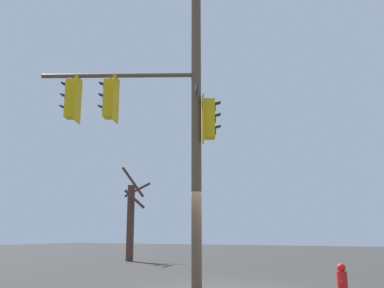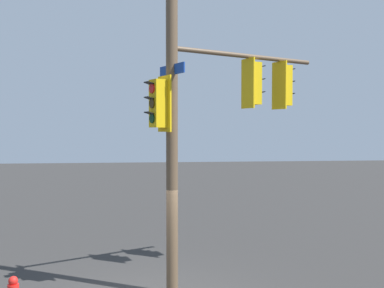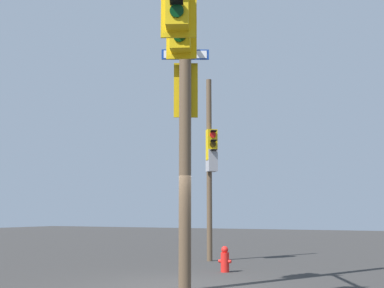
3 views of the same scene
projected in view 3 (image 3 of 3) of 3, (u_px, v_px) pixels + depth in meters
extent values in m
plane|color=#312F2E|center=(178.00, 287.00, 11.03)|extent=(80.00, 80.00, 0.00)
cylinder|color=brown|center=(185.00, 93.00, 11.07)|extent=(0.28, 0.28, 8.83)
cube|color=gold|center=(181.00, 21.00, 8.76)|extent=(0.44, 0.41, 1.10)
cube|color=gold|center=(182.00, 25.00, 8.93)|extent=(0.54, 0.24, 1.30)
cylinder|color=red|center=(180.00, 0.00, 8.65)|extent=(0.22, 0.11, 0.22)
cylinder|color=#352504|center=(180.00, 18.00, 8.60)|extent=(0.22, 0.11, 0.22)
cube|color=black|center=(179.00, 10.00, 8.54)|extent=(0.25, 0.23, 0.06)
cylinder|color=black|center=(179.00, 36.00, 8.55)|extent=(0.22, 0.11, 0.22)
cube|color=black|center=(179.00, 28.00, 8.50)|extent=(0.25, 0.23, 0.06)
cylinder|color=black|center=(177.00, 11.00, 7.48)|extent=(0.21, 0.12, 0.22)
cube|color=black|center=(176.00, 1.00, 7.43)|extent=(0.26, 0.23, 0.06)
cube|color=gold|center=(186.00, 92.00, 11.44)|extent=(0.46, 0.43, 1.10)
cube|color=gold|center=(186.00, 90.00, 11.28)|extent=(0.52, 0.29, 1.30)
cylinder|color=red|center=(186.00, 80.00, 11.66)|extent=(0.21, 0.13, 0.22)
cube|color=black|center=(186.00, 76.00, 11.75)|extent=(0.26, 0.24, 0.06)
cylinder|color=#352504|center=(186.00, 94.00, 11.61)|extent=(0.21, 0.13, 0.22)
cube|color=black|center=(186.00, 90.00, 11.70)|extent=(0.26, 0.24, 0.06)
cylinder|color=black|center=(186.00, 108.00, 11.56)|extent=(0.21, 0.13, 0.22)
cube|color=black|center=(186.00, 103.00, 11.65)|extent=(0.26, 0.24, 0.06)
cube|color=navy|center=(185.00, 55.00, 11.20)|extent=(0.99, 0.52, 0.24)
cube|color=white|center=(185.00, 54.00, 11.18)|extent=(0.90, 0.46, 0.18)
cylinder|color=brown|center=(209.00, 168.00, 17.45)|extent=(0.19, 0.19, 6.59)
cube|color=#99999E|center=(212.00, 161.00, 17.19)|extent=(0.52, 0.53, 0.77)
cube|color=gold|center=(212.00, 145.00, 17.26)|extent=(0.47, 0.46, 1.10)
cylinder|color=red|center=(213.00, 135.00, 17.15)|extent=(0.19, 0.16, 0.22)
cube|color=black|center=(213.00, 131.00, 17.10)|extent=(0.26, 0.26, 0.06)
cylinder|color=#352504|center=(213.00, 144.00, 17.10)|extent=(0.19, 0.16, 0.22)
cube|color=black|center=(213.00, 141.00, 17.05)|extent=(0.26, 0.26, 0.06)
cylinder|color=black|center=(213.00, 154.00, 17.05)|extent=(0.19, 0.16, 0.22)
cube|color=black|center=(214.00, 150.00, 17.00)|extent=(0.26, 0.26, 0.06)
cylinder|color=red|center=(225.00, 262.00, 13.81)|extent=(0.24, 0.24, 0.55)
sphere|color=red|center=(225.00, 250.00, 13.86)|extent=(0.20, 0.20, 0.20)
cylinder|color=red|center=(220.00, 261.00, 13.88)|extent=(0.10, 0.09, 0.09)
cylinder|color=red|center=(229.00, 262.00, 13.75)|extent=(0.10, 0.09, 0.09)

